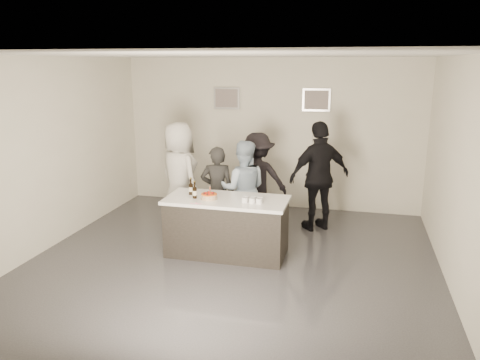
{
  "coord_description": "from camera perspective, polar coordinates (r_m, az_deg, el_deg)",
  "views": [
    {
      "loc": [
        1.7,
        -6.24,
        2.9
      ],
      "look_at": [
        0.0,
        0.5,
        1.15
      ],
      "focal_mm": 35.0,
      "sensor_mm": 36.0,
      "label": 1
    }
  ],
  "objects": [
    {
      "name": "person_main_black",
      "position": [
        7.97,
        -2.8,
        -1.37
      ],
      "size": [
        0.63,
        0.49,
        1.55
      ],
      "primitive_type": "imported",
      "rotation": [
        0.0,
        0.0,
        3.37
      ],
      "color": "black",
      "rests_on": "ground"
    },
    {
      "name": "beer_bottle_a",
      "position": [
        7.31,
        -6.01,
        -0.78
      ],
      "size": [
        0.07,
        0.07,
        0.26
      ],
      "primitive_type": "cylinder",
      "color": "black",
      "rests_on": "bar_counter"
    },
    {
      "name": "floor",
      "position": [
        7.09,
        -1.0,
        -10.02
      ],
      "size": [
        6.0,
        6.0,
        0.0
      ],
      "primitive_type": "plane",
      "color": "#3D3D42",
      "rests_on": "ground"
    },
    {
      "name": "wall_front",
      "position": [
        3.92,
        -12.72,
        -7.17
      ],
      "size": [
        6.0,
        0.04,
        3.0
      ],
      "primitive_type": "cube",
      "color": "silver",
      "rests_on": "ground"
    },
    {
      "name": "person_guest_right",
      "position": [
        8.29,
        9.67,
        0.44
      ],
      "size": [
        1.2,
        1.02,
        1.93
      ],
      "primitive_type": "imported",
      "rotation": [
        0.0,
        0.0,
        3.73
      ],
      "color": "black",
      "rests_on": "ground"
    },
    {
      "name": "bar_counter",
      "position": [
        7.24,
        -1.62,
        -5.68
      ],
      "size": [
        1.86,
        0.86,
        0.9
      ],
      "primitive_type": "cube",
      "color": "white",
      "rests_on": "ground"
    },
    {
      "name": "picture_left",
      "position": [
        9.6,
        -1.62,
        9.94
      ],
      "size": [
        0.54,
        0.04,
        0.44
      ],
      "primitive_type": "cube",
      "color": "#B2B2B7",
      "rests_on": "wall_back"
    },
    {
      "name": "cake",
      "position": [
        7.06,
        -3.79,
        -2.04
      ],
      "size": [
        0.24,
        0.24,
        0.07
      ],
      "primitive_type": "cylinder",
      "color": "#E35A17",
      "rests_on": "bar_counter"
    },
    {
      "name": "beer_bottle_b",
      "position": [
        7.1,
        -5.56,
        -1.22
      ],
      "size": [
        0.07,
        0.07,
        0.26
      ],
      "primitive_type": "cylinder",
      "color": "black",
      "rests_on": "bar_counter"
    },
    {
      "name": "wall_right",
      "position": [
        6.53,
        25.26,
        0.36
      ],
      "size": [
        0.04,
        6.0,
        3.0
      ],
      "primitive_type": "cube",
      "color": "silver",
      "rests_on": "ground"
    },
    {
      "name": "person_guest_back",
      "position": [
        8.48,
        2.09,
        0.1
      ],
      "size": [
        1.24,
        0.94,
        1.7
      ],
      "primitive_type": "imported",
      "rotation": [
        0.0,
        0.0,
        3.46
      ],
      "color": "black",
      "rests_on": "ground"
    },
    {
      "name": "ceiling",
      "position": [
        6.47,
        -1.12,
        15.0
      ],
      "size": [
        6.0,
        6.0,
        0.0
      ],
      "primitive_type": "plane",
      "rotation": [
        3.14,
        0.0,
        0.0
      ],
      "color": "white"
    },
    {
      "name": "picture_right",
      "position": [
        9.28,
        9.3,
        9.62
      ],
      "size": [
        0.54,
        0.04,
        0.44
      ],
      "primitive_type": "cube",
      "color": "#B2B2B7",
      "rests_on": "wall_back"
    },
    {
      "name": "wall_left",
      "position": [
        7.94,
        -22.47,
        2.89
      ],
      "size": [
        0.04,
        6.0,
        3.0
      ],
      "primitive_type": "cube",
      "color": "silver",
      "rests_on": "ground"
    },
    {
      "name": "person_main_blue",
      "position": [
        7.9,
        0.39,
        -1.1
      ],
      "size": [
        0.91,
        0.77,
        1.65
      ],
      "primitive_type": "imported",
      "rotation": [
        0.0,
        0.0,
        3.34
      ],
      "color": "#9AB1C9",
      "rests_on": "ground"
    },
    {
      "name": "tumbler_cluster",
      "position": [
        6.9,
        1.54,
        -2.39
      ],
      "size": [
        0.3,
        0.19,
        0.08
      ],
      "primitive_type": "cube",
      "color": "orange",
      "rests_on": "bar_counter"
    },
    {
      "name": "person_guest_left",
      "position": [
        8.29,
        -7.42,
        0.44
      ],
      "size": [
        1.11,
        1.03,
        1.91
      ],
      "primitive_type": "imported",
      "rotation": [
        0.0,
        0.0,
        2.55
      ],
      "color": "silver",
      "rests_on": "ground"
    },
    {
      "name": "candles",
      "position": [
        6.88,
        -5.18,
        -2.81
      ],
      "size": [
        0.24,
        0.08,
        0.01
      ],
      "primitive_type": "cube",
      "color": "pink",
      "rests_on": "bar_counter"
    },
    {
      "name": "wall_back",
      "position": [
        9.5,
        3.71,
        5.63
      ],
      "size": [
        6.0,
        0.04,
        3.0
      ],
      "primitive_type": "cube",
      "color": "silver",
      "rests_on": "ground"
    }
  ]
}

